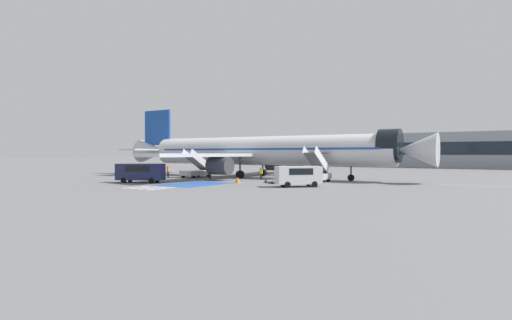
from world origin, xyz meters
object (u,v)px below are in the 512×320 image
object	(u,v)px
fuel_tanker	(298,161)
service_van_0	(298,175)
traffic_cone_1	(238,180)
airliner	(259,151)
ground_crew_0	(168,171)
ground_crew_2	(210,171)
terminal_building	(391,151)
traffic_cone_0	(184,179)
ground_crew_1	(261,173)
boarding_stairs_aft	(196,171)
traffic_cone_2	(121,176)
baggage_cart	(274,181)
boarding_stairs_forward	(316,174)
service_van_1	(140,171)

from	to	relation	value
fuel_tanker	service_van_0	size ratio (longest dim) A/B	2.19
traffic_cone_1	fuel_tanker	bearing A→B (deg)	105.71
airliner	ground_crew_0	world-z (taller)	airliner
airliner	service_van_0	distance (m)	16.78
ground_crew_2	terminal_building	bearing A→B (deg)	51.76
fuel_tanker	traffic_cone_1	world-z (taller)	fuel_tanker
ground_crew_2	traffic_cone_0	world-z (taller)	ground_crew_2
ground_crew_1	ground_crew_2	xyz separation A→B (m)	(-6.64, -2.70, 0.16)
fuel_tanker	traffic_cone_0	size ratio (longest dim) A/B	22.01
boarding_stairs_aft	traffic_cone_2	size ratio (longest dim) A/B	10.71
baggage_cart	ground_crew_0	size ratio (longest dim) A/B	1.74
boarding_stairs_forward	ground_crew_2	distance (m)	15.13
boarding_stairs_forward	ground_crew_2	bearing A→B (deg)	-174.11
service_van_0	traffic_cone_0	xyz separation A→B (m)	(-16.72, 0.57, -1.06)
boarding_stairs_aft	traffic_cone_1	world-z (taller)	boarding_stairs_aft
fuel_tanker	traffic_cone_1	distance (m)	36.03
fuel_tanker	service_van_1	distance (m)	40.88
fuel_tanker	boarding_stairs_aft	bearing A→B (deg)	-8.38
boarding_stairs_forward	traffic_cone_0	xyz separation A→B (m)	(-15.57, -6.38, -0.81)
fuel_tanker	traffic_cone_0	bearing A→B (deg)	-2.78
boarding_stairs_aft	ground_crew_2	distance (m)	4.02
boarding_stairs_aft	service_van_0	world-z (taller)	boarding_stairs_aft
airliner	traffic_cone_2	bearing A→B (deg)	-59.32
airliner	traffic_cone_1	bearing A→B (deg)	17.53
baggage_cart	traffic_cone_1	size ratio (longest dim) A/B	4.29
boarding_stairs_forward	service_van_0	world-z (taller)	boarding_stairs_forward
fuel_tanker	terminal_building	size ratio (longest dim) A/B	0.14
service_van_0	boarding_stairs_aft	bearing A→B (deg)	-153.08
traffic_cone_2	ground_crew_0	bearing A→B (deg)	31.14
fuel_tanker	ground_crew_1	bearing A→B (deg)	11.99
boarding_stairs_aft	ground_crew_2	bearing A→B (deg)	-22.72
service_van_1	baggage_cart	world-z (taller)	service_van_1
ground_crew_1	traffic_cone_2	xyz separation A→B (m)	(-19.72, -7.20, -0.68)
service_van_0	service_van_1	world-z (taller)	service_van_1
airliner	service_van_1	size ratio (longest dim) A/B	8.23
boarding_stairs_forward	traffic_cone_2	distance (m)	28.83
service_van_1	baggage_cart	distance (m)	16.06
boarding_stairs_aft	traffic_cone_2	distance (m)	11.10
traffic_cone_1	terminal_building	world-z (taller)	terminal_building
fuel_tanker	ground_crew_2	size ratio (longest dim) A/B	5.50
service_van_1	ground_crew_1	bearing A→B (deg)	119.12
traffic_cone_2	terminal_building	world-z (taller)	terminal_building
traffic_cone_0	traffic_cone_2	size ratio (longest dim) A/B	0.95
service_van_1	traffic_cone_0	distance (m)	5.96
baggage_cart	ground_crew_2	distance (m)	11.49
boarding_stairs_forward	service_van_1	bearing A→B (deg)	-147.32
boarding_stairs_forward	boarding_stairs_aft	world-z (taller)	boarding_stairs_forward
boarding_stairs_aft	ground_crew_0	world-z (taller)	boarding_stairs_aft
boarding_stairs_aft	terminal_building	xyz separation A→B (m)	(11.10, 64.82, 3.25)
boarding_stairs_forward	fuel_tanker	size ratio (longest dim) A/B	0.51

